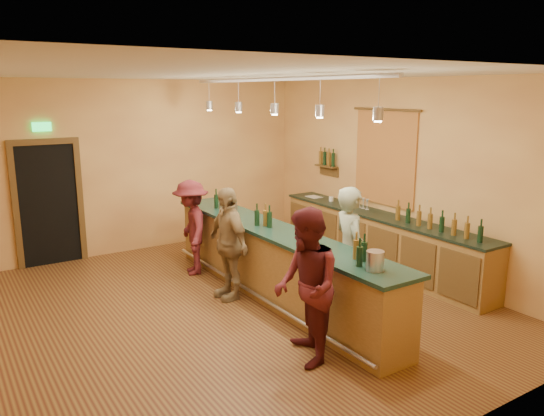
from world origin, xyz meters
TOP-DOWN VIEW (x-y plane):
  - floor at (0.00, 0.00)m, footprint 7.00×7.00m
  - ceiling at (0.00, 0.00)m, footprint 6.50×7.00m
  - wall_back at (0.00, 3.50)m, footprint 6.50×0.02m
  - wall_front at (0.00, -3.50)m, footprint 6.50×0.02m
  - wall_right at (3.25, 0.00)m, footprint 0.02×7.00m
  - doorway at (-1.70, 3.47)m, footprint 1.15×0.09m
  - tapestry at (3.23, 0.40)m, footprint 0.03×1.40m
  - bottle_shelf at (3.17, 1.90)m, footprint 0.17×0.55m
  - back_counter at (2.97, 0.18)m, footprint 0.60×4.55m
  - tasting_bar at (0.70, -0.00)m, footprint 0.73×5.10m
  - pendant_track at (0.70, -0.00)m, footprint 0.11×4.60m
  - bartender at (1.25, -1.01)m, footprint 0.57×0.73m
  - customer_a at (-0.02, -1.75)m, footprint 0.95×1.05m
  - customer_b at (0.15, 0.39)m, footprint 0.42×0.97m
  - customer_c at (0.15, 1.66)m, footprint 0.85×1.14m
  - bar_stool at (1.28, 1.59)m, footprint 0.30×0.30m

SIDE VIEW (x-z plane):
  - floor at x=0.00m, z-range 0.00..0.00m
  - bar_stool at x=1.28m, z-range 0.16..0.78m
  - back_counter at x=2.97m, z-range -0.15..1.12m
  - tasting_bar at x=0.70m, z-range -0.08..1.30m
  - customer_c at x=0.15m, z-range 0.00..1.57m
  - customer_b at x=0.15m, z-range 0.00..1.65m
  - customer_a at x=-0.02m, z-range 0.00..1.76m
  - bartender at x=1.25m, z-range 0.00..1.76m
  - doorway at x=-1.70m, z-range -0.11..2.36m
  - wall_back at x=0.00m, z-range 0.00..3.20m
  - wall_front at x=0.00m, z-range 0.00..3.20m
  - wall_right at x=3.25m, z-range 0.00..3.20m
  - bottle_shelf at x=3.17m, z-range 1.39..1.94m
  - tapestry at x=3.23m, z-range 1.05..2.65m
  - pendant_track at x=0.70m, z-range 2.73..3.24m
  - ceiling at x=0.00m, z-range 3.19..3.21m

